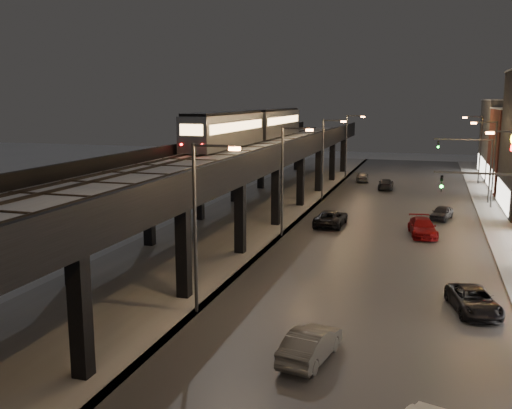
% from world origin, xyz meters
% --- Properties ---
extents(road_surface, '(17.00, 120.00, 0.06)m').
position_xyz_m(road_surface, '(7.50, 35.00, 0.03)').
color(road_surface, '#46474D').
rests_on(road_surface, ground).
extents(under_viaduct_pavement, '(11.00, 120.00, 0.06)m').
position_xyz_m(under_viaduct_pavement, '(-6.00, 35.00, 0.03)').
color(under_viaduct_pavement, '#9FA1A8').
rests_on(under_viaduct_pavement, ground).
extents(elevated_viaduct, '(9.00, 100.00, 6.30)m').
position_xyz_m(elevated_viaduct, '(-6.00, 31.84, 5.62)').
color(elevated_viaduct, black).
rests_on(elevated_viaduct, ground).
extents(viaduct_trackbed, '(8.40, 100.00, 0.32)m').
position_xyz_m(viaduct_trackbed, '(-6.01, 31.97, 6.39)').
color(viaduct_trackbed, '#B2B7C1').
rests_on(viaduct_trackbed, elevated_viaduct).
extents(viaduct_parapet_streetside, '(0.30, 100.00, 1.10)m').
position_xyz_m(viaduct_parapet_streetside, '(-1.65, 32.00, 6.85)').
color(viaduct_parapet_streetside, black).
rests_on(viaduct_parapet_streetside, elevated_viaduct).
extents(viaduct_parapet_far, '(0.30, 100.00, 1.10)m').
position_xyz_m(viaduct_parapet_far, '(-10.35, 32.00, 6.85)').
color(viaduct_parapet_far, black).
rests_on(viaduct_parapet_far, elevated_viaduct).
extents(streetlight_left_1, '(2.57, 0.28, 9.00)m').
position_xyz_m(streetlight_left_1, '(-0.43, 13.00, 5.24)').
color(streetlight_left_1, '#38383A').
rests_on(streetlight_left_1, ground).
extents(streetlight_left_2, '(2.57, 0.28, 9.00)m').
position_xyz_m(streetlight_left_2, '(-0.43, 31.00, 5.24)').
color(streetlight_left_2, '#38383A').
rests_on(streetlight_left_2, ground).
extents(streetlight_left_3, '(2.57, 0.28, 9.00)m').
position_xyz_m(streetlight_left_3, '(-0.43, 49.00, 5.24)').
color(streetlight_left_3, '#38383A').
rests_on(streetlight_left_3, ground).
extents(streetlight_right_3, '(2.56, 0.28, 9.00)m').
position_xyz_m(streetlight_right_3, '(16.73, 49.00, 5.24)').
color(streetlight_right_3, '#38383A').
rests_on(streetlight_right_3, ground).
extents(streetlight_left_4, '(2.57, 0.28, 9.00)m').
position_xyz_m(streetlight_left_4, '(-0.43, 67.00, 5.24)').
color(streetlight_left_4, '#38383A').
rests_on(streetlight_left_4, ground).
extents(streetlight_right_4, '(2.56, 0.28, 9.00)m').
position_xyz_m(streetlight_right_4, '(16.73, 67.00, 5.24)').
color(streetlight_right_4, '#38383A').
rests_on(streetlight_right_4, ground).
extents(traffic_light_rig_b, '(6.10, 0.34, 7.00)m').
position_xyz_m(traffic_light_rig_b, '(15.84, 52.00, 4.50)').
color(traffic_light_rig_b, '#38383A').
rests_on(traffic_light_rig_b, ground).
extents(subway_train, '(2.82, 34.46, 3.37)m').
position_xyz_m(subway_train, '(-8.50, 47.85, 8.29)').
color(subway_train, gray).
rests_on(subway_train, viaduct_trackbed).
extents(car_near_white, '(2.21, 4.51, 1.42)m').
position_xyz_m(car_near_white, '(6.26, 9.18, 0.71)').
color(car_near_white, '#5C5C5D').
rests_on(car_near_white, ground).
extents(car_mid_silver, '(2.52, 5.23, 1.44)m').
position_xyz_m(car_mid_silver, '(2.55, 35.89, 0.72)').
color(car_mid_silver, black).
rests_on(car_mid_silver, ground).
extents(car_mid_dark, '(2.01, 4.55, 1.30)m').
position_xyz_m(car_mid_dark, '(5.58, 58.71, 0.65)').
color(car_mid_dark, '#222327').
rests_on(car_mid_dark, ground).
extents(car_far_white, '(2.12, 4.16, 1.36)m').
position_xyz_m(car_far_white, '(1.97, 64.56, 0.68)').
color(car_far_white, gray).
rests_on(car_far_white, ground).
extents(car_onc_dark, '(3.11, 4.95, 1.28)m').
position_xyz_m(car_onc_dark, '(13.39, 17.26, 0.64)').
color(car_onc_dark, black).
rests_on(car_onc_dark, ground).
extents(car_onc_white, '(2.75, 5.21, 1.44)m').
position_xyz_m(car_onc_white, '(10.46, 34.27, 0.72)').
color(car_onc_white, maroon).
rests_on(car_onc_white, ground).
extents(car_onc_red, '(2.46, 4.02, 1.28)m').
position_xyz_m(car_onc_red, '(12.05, 41.58, 0.64)').
color(car_onc_red, black).
rests_on(car_onc_red, ground).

